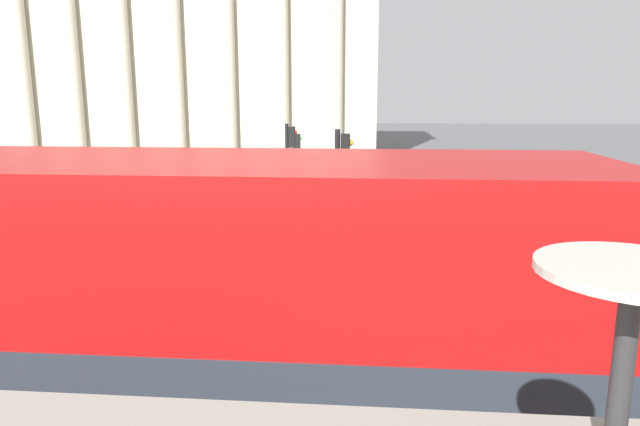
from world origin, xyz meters
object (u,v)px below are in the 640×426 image
(cafe_dining_table, at_px, (628,324))
(traffic_light_far, at_px, (296,157))
(plaza_building_left, at_px, (203,40))
(traffic_light_near, at_px, (340,194))
(pedestrian_black, at_px, (293,166))
(traffic_light_mid, at_px, (289,164))
(double_decker_bus, at_px, (70,330))
(pedestrian_white, at_px, (336,211))
(pedestrian_blue, at_px, (128,218))

(cafe_dining_table, relative_size, traffic_light_far, 0.22)
(plaza_building_left, bearing_deg, traffic_light_near, -69.56)
(traffic_light_near, height_order, pedestrian_black, traffic_light_near)
(traffic_light_mid, bearing_deg, double_decker_bus, -92.03)
(cafe_dining_table, relative_size, pedestrian_black, 0.44)
(traffic_light_near, bearing_deg, pedestrian_white, 94.03)
(traffic_light_mid, bearing_deg, pedestrian_black, 96.97)
(plaza_building_left, xyz_separation_m, traffic_light_mid, (11.11, -28.79, -6.78))
(traffic_light_near, bearing_deg, plaza_building_left, 110.44)
(cafe_dining_table, bearing_deg, pedestrian_black, 99.54)
(pedestrian_white, bearing_deg, pedestrian_black, 179.71)
(traffic_light_mid, distance_m, pedestrian_white, 2.30)
(traffic_light_far, distance_m, pedestrian_blue, 9.26)
(cafe_dining_table, distance_m, pedestrian_white, 18.10)
(pedestrian_black, bearing_deg, cafe_dining_table, -108.21)
(pedestrian_blue, bearing_deg, traffic_light_far, -104.83)
(cafe_dining_table, bearing_deg, traffic_light_near, 97.55)
(cafe_dining_table, xyz_separation_m, pedestrian_black, (-5.10, 30.33, -3.23))
(traffic_light_mid, relative_size, pedestrian_white, 2.43)
(cafe_dining_table, xyz_separation_m, traffic_light_mid, (-3.54, 17.59, -1.61))
(traffic_light_near, distance_m, pedestrian_white, 6.98)
(cafe_dining_table, bearing_deg, pedestrian_white, 96.22)
(cafe_dining_table, height_order, plaza_building_left, plaza_building_left)
(cafe_dining_table, height_order, traffic_light_near, cafe_dining_table)
(traffic_light_mid, distance_m, pedestrian_black, 12.94)
(double_decker_bus, distance_m, pedestrian_blue, 12.66)
(cafe_dining_table, xyz_separation_m, plaza_building_left, (-14.65, 46.38, 5.17))
(cafe_dining_table, bearing_deg, traffic_light_far, 99.79)
(pedestrian_blue, relative_size, pedestrian_white, 1.07)
(double_decker_bus, bearing_deg, pedestrian_blue, 103.96)
(plaza_building_left, height_order, traffic_light_near, plaza_building_left)
(cafe_dining_table, relative_size, pedestrian_white, 0.45)
(cafe_dining_table, relative_size, plaza_building_left, 0.02)
(pedestrian_blue, xyz_separation_m, pedestrian_white, (6.58, 2.17, -0.07))
(traffic_light_near, bearing_deg, double_decker_bus, -109.69)
(traffic_light_near, bearing_deg, pedestrian_black, 100.65)
(traffic_light_near, height_order, pedestrian_blue, traffic_light_near)
(traffic_light_near, relative_size, pedestrian_black, 2.53)
(plaza_building_left, xyz_separation_m, pedestrian_blue, (6.15, -30.86, -8.34))
(double_decker_bus, xyz_separation_m, pedestrian_black, (-1.07, 26.57, -1.45))
(traffic_light_near, xyz_separation_m, pedestrian_blue, (-7.05, 4.57, -1.69))
(traffic_light_near, height_order, traffic_light_far, traffic_light_near)
(double_decker_bus, height_order, pedestrian_white, double_decker_bus)
(traffic_light_mid, xyz_separation_m, pedestrian_blue, (-4.97, -2.06, -1.57))
(traffic_light_near, bearing_deg, traffic_light_far, 101.71)
(traffic_light_far, bearing_deg, traffic_light_near, -78.29)
(plaza_building_left, height_order, traffic_light_mid, plaza_building_left)
(traffic_light_mid, bearing_deg, cafe_dining_table, -78.63)
(pedestrian_blue, bearing_deg, double_decker_bus, 124.91)
(plaza_building_left, bearing_deg, traffic_light_mid, -68.89)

